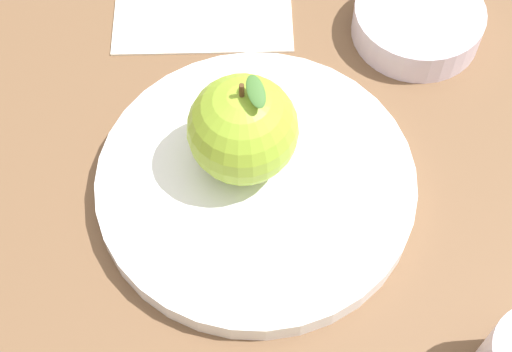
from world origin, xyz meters
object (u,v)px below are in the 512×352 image
side_bowl (418,19)px  dinner_plate (256,182)px  linen_napkin (203,8)px  apple (243,129)px

side_bowl → dinner_plate: bearing=-112.1°
linen_napkin → side_bowl: bearing=10.8°
side_bowl → linen_napkin: side_bowl is taller
dinner_plate → side_bowl: side_bowl is taller
dinner_plate → apple: size_ratio=2.57×
apple → linen_napkin: apple is taller
apple → side_bowl: size_ratio=0.85×
apple → linen_napkin: (-0.09, 0.15, -0.06)m
side_bowl → linen_napkin: size_ratio=0.71×
dinner_plate → side_bowl: size_ratio=2.17×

